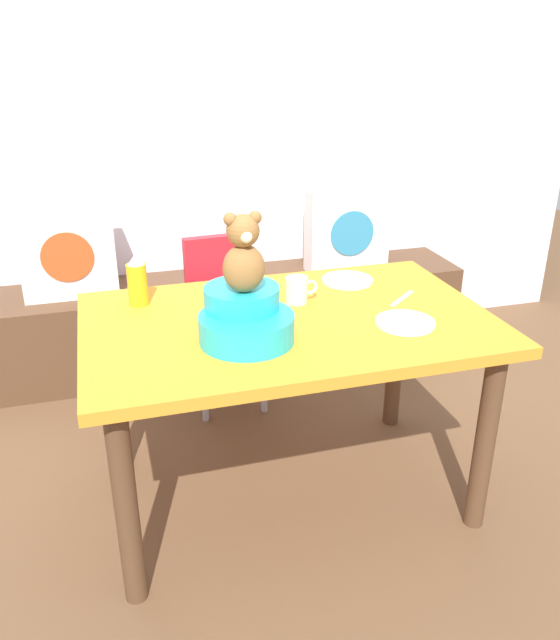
# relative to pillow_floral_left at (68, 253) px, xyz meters

# --- Properties ---
(ground_plane) EXTENTS (8.00, 8.00, 0.00)m
(ground_plane) POSITION_rel_pillow_floral_left_xyz_m (0.75, -1.17, -0.68)
(ground_plane) COLOR brown
(back_wall) EXTENTS (4.40, 0.10, 2.60)m
(back_wall) POSITION_rel_pillow_floral_left_xyz_m (0.75, 0.29, 0.62)
(back_wall) COLOR silver
(back_wall) RESTS_ON ground_plane
(window_bench) EXTENTS (2.60, 0.44, 0.46)m
(window_bench) POSITION_rel_pillow_floral_left_xyz_m (0.75, 0.02, -0.45)
(window_bench) COLOR brown
(window_bench) RESTS_ON ground_plane
(pillow_floral_left) EXTENTS (0.44, 0.15, 0.44)m
(pillow_floral_left) POSITION_rel_pillow_floral_left_xyz_m (0.00, 0.00, 0.00)
(pillow_floral_left) COLOR white
(pillow_floral_left) RESTS_ON window_bench
(pillow_floral_right) EXTENTS (0.44, 0.15, 0.44)m
(pillow_floral_right) POSITION_rel_pillow_floral_left_xyz_m (1.43, 0.00, 0.00)
(pillow_floral_right) COLOR white
(pillow_floral_right) RESTS_ON window_bench
(book_stack) EXTENTS (0.20, 0.14, 0.09)m
(book_stack) POSITION_rel_pillow_floral_left_xyz_m (0.74, 0.02, -0.17)
(book_stack) COLOR #816FB1
(book_stack) RESTS_ON window_bench
(dining_table) EXTENTS (1.38, 0.88, 0.74)m
(dining_table) POSITION_rel_pillow_floral_left_xyz_m (0.75, -1.17, -0.04)
(dining_table) COLOR orange
(dining_table) RESTS_ON ground_plane
(highchair) EXTENTS (0.34, 0.47, 0.79)m
(highchair) POSITION_rel_pillow_floral_left_xyz_m (0.67, -0.42, -0.16)
(highchair) COLOR red
(highchair) RESTS_ON ground_plane
(infant_seat_teal) EXTENTS (0.30, 0.33, 0.16)m
(infant_seat_teal) POSITION_rel_pillow_floral_left_xyz_m (0.57, -1.28, 0.13)
(infant_seat_teal) COLOR #22B7C8
(infant_seat_teal) RESTS_ON dining_table
(teddy_bear) EXTENTS (0.13, 0.12, 0.25)m
(teddy_bear) POSITION_rel_pillow_floral_left_xyz_m (0.57, -1.28, 0.34)
(teddy_bear) COLOR olive
(teddy_bear) RESTS_ON infant_seat_teal
(ketchup_bottle) EXTENTS (0.07, 0.07, 0.18)m
(ketchup_bottle) POSITION_rel_pillow_floral_left_xyz_m (0.27, -0.90, 0.15)
(ketchup_bottle) COLOR gold
(ketchup_bottle) RESTS_ON dining_table
(coffee_mug) EXTENTS (0.12, 0.08, 0.09)m
(coffee_mug) POSITION_rel_pillow_floral_left_xyz_m (0.82, -1.04, 0.11)
(coffee_mug) COLOR silver
(coffee_mug) RESTS_ON dining_table
(dinner_plate_near) EXTENTS (0.20, 0.20, 0.01)m
(dinner_plate_near) POSITION_rel_pillow_floral_left_xyz_m (1.11, -1.33, 0.07)
(dinner_plate_near) COLOR white
(dinner_plate_near) RESTS_ON dining_table
(dinner_plate_far) EXTENTS (0.20, 0.20, 0.01)m
(dinner_plate_far) POSITION_rel_pillow_floral_left_xyz_m (1.07, -0.89, 0.07)
(dinner_plate_far) COLOR white
(dinner_plate_far) RESTS_ON dining_table
(table_fork) EXTENTS (0.14, 0.12, 0.01)m
(table_fork) POSITION_rel_pillow_floral_left_xyz_m (1.20, -1.12, 0.06)
(table_fork) COLOR silver
(table_fork) RESTS_ON dining_table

